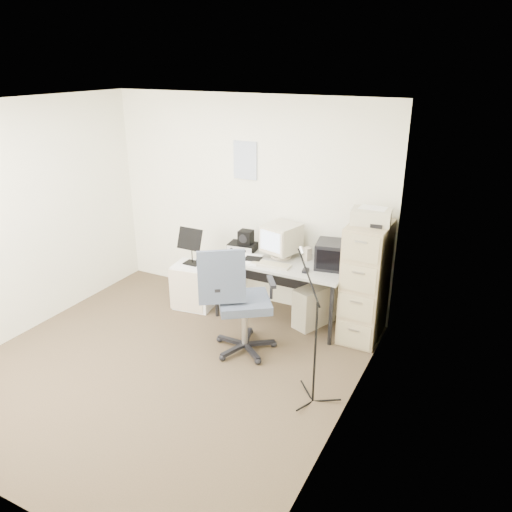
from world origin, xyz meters
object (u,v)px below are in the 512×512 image
at_px(side_cart, 194,286).
at_px(desk, 282,290).
at_px(office_chair, 244,300).
at_px(filing_cabinet, 365,282).

bearing_deg(side_cart, desk, 2.87).
relative_size(office_chair, side_cart, 2.06).
height_order(filing_cabinet, office_chair, filing_cabinet).
distance_m(filing_cabinet, side_cart, 2.07).
distance_m(office_chair, side_cart, 1.21).
height_order(desk, side_cart, desk).
bearing_deg(filing_cabinet, side_cart, -173.17).
distance_m(filing_cabinet, office_chair, 1.31).
relative_size(filing_cabinet, office_chair, 1.13).
height_order(filing_cabinet, side_cart, filing_cabinet).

